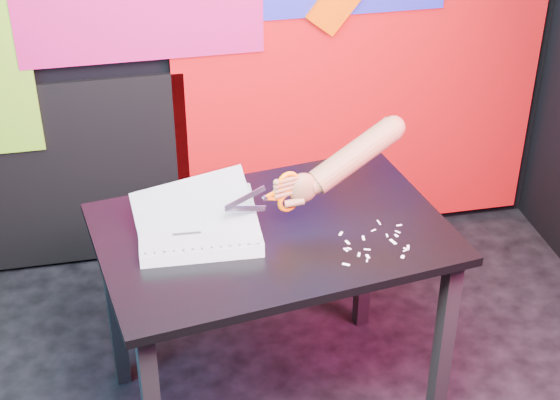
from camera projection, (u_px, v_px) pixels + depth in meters
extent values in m
cube|color=red|center=(362.00, 63.00, 3.58)|extent=(1.60, 0.02, 1.60)
cube|color=black|center=(33.00, 180.00, 3.55)|extent=(1.30, 0.02, 0.85)
cube|color=#242424|center=(114.00, 303.00, 3.01)|extent=(0.06, 0.06, 0.72)
cube|color=#242424|center=(443.00, 348.00, 2.81)|extent=(0.06, 0.06, 0.72)
cube|color=#242424|center=(365.00, 248.00, 3.29)|extent=(0.06, 0.06, 0.72)
cube|color=black|center=(273.00, 234.00, 2.71)|extent=(1.18, 0.88, 0.03)
cube|color=white|center=(199.00, 232.00, 2.65)|extent=(0.38, 0.29, 0.04)
cube|color=silver|center=(199.00, 226.00, 2.64)|extent=(0.38, 0.29, 0.00)
cube|color=silver|center=(199.00, 224.00, 2.64)|extent=(0.37, 0.27, 0.11)
cube|color=silver|center=(195.00, 216.00, 2.64)|extent=(0.38, 0.23, 0.20)
cylinder|color=black|center=(145.00, 254.00, 2.51)|extent=(0.01, 0.01, 0.00)
cylinder|color=black|center=(155.00, 253.00, 2.52)|extent=(0.01, 0.01, 0.00)
cylinder|color=black|center=(164.00, 252.00, 2.52)|extent=(0.01, 0.01, 0.00)
cylinder|color=black|center=(174.00, 251.00, 2.52)|extent=(0.01, 0.01, 0.00)
cylinder|color=black|center=(183.00, 250.00, 2.53)|extent=(0.01, 0.01, 0.00)
cylinder|color=black|center=(193.00, 249.00, 2.53)|extent=(0.01, 0.01, 0.00)
cylinder|color=black|center=(202.00, 248.00, 2.54)|extent=(0.01, 0.01, 0.00)
cylinder|color=black|center=(212.00, 247.00, 2.54)|extent=(0.01, 0.01, 0.00)
cylinder|color=black|center=(221.00, 247.00, 2.54)|extent=(0.01, 0.01, 0.00)
cylinder|color=black|center=(230.00, 246.00, 2.55)|extent=(0.01, 0.01, 0.00)
cylinder|color=black|center=(240.00, 245.00, 2.55)|extent=(0.01, 0.01, 0.00)
cylinder|color=black|center=(249.00, 244.00, 2.56)|extent=(0.01, 0.01, 0.00)
cylinder|color=black|center=(258.00, 243.00, 2.56)|extent=(0.01, 0.01, 0.00)
cylinder|color=black|center=(143.00, 209.00, 2.72)|extent=(0.01, 0.01, 0.00)
cylinder|color=black|center=(152.00, 208.00, 2.73)|extent=(0.01, 0.01, 0.00)
cylinder|color=black|center=(161.00, 207.00, 2.73)|extent=(0.01, 0.01, 0.00)
cylinder|color=black|center=(170.00, 206.00, 2.73)|extent=(0.01, 0.01, 0.00)
cylinder|color=black|center=(178.00, 206.00, 2.74)|extent=(0.01, 0.01, 0.00)
cylinder|color=black|center=(187.00, 205.00, 2.74)|extent=(0.01, 0.01, 0.00)
cylinder|color=black|center=(196.00, 204.00, 2.75)|extent=(0.01, 0.01, 0.00)
cylinder|color=black|center=(204.00, 203.00, 2.75)|extent=(0.01, 0.01, 0.00)
cylinder|color=black|center=(213.00, 203.00, 2.75)|extent=(0.01, 0.01, 0.00)
cylinder|color=black|center=(222.00, 202.00, 2.76)|extent=(0.01, 0.01, 0.00)
cylinder|color=black|center=(230.00, 201.00, 2.76)|extent=(0.01, 0.01, 0.00)
cylinder|color=black|center=(239.00, 200.00, 2.76)|extent=(0.01, 0.01, 0.00)
cylinder|color=black|center=(248.00, 200.00, 2.77)|extent=(0.01, 0.01, 0.00)
cube|color=black|center=(169.00, 219.00, 2.67)|extent=(0.07, 0.01, 0.00)
cube|color=black|center=(204.00, 220.00, 2.67)|extent=(0.05, 0.01, 0.00)
cube|color=black|center=(187.00, 233.00, 2.60)|extent=(0.09, 0.02, 0.00)
cube|color=#AFB4D4|center=(245.00, 198.00, 2.58)|extent=(0.13, 0.04, 0.05)
cube|color=#AFB4D4|center=(245.00, 208.00, 2.60)|extent=(0.13, 0.04, 0.05)
cylinder|color=#AFB4D4|center=(265.00, 198.00, 2.62)|extent=(0.02, 0.02, 0.01)
cube|color=#FC6703|center=(272.00, 198.00, 2.63)|extent=(0.05, 0.02, 0.02)
cube|color=#FC6703|center=(272.00, 194.00, 2.62)|extent=(0.05, 0.02, 0.02)
torus|color=#FC6703|center=(288.00, 182.00, 2.63)|extent=(0.07, 0.03, 0.07)
torus|color=#FC6703|center=(288.00, 201.00, 2.66)|extent=(0.07, 0.03, 0.07)
ellipsoid|color=brown|center=(303.00, 188.00, 2.67)|extent=(0.10, 0.06, 0.10)
cylinder|color=brown|center=(288.00, 193.00, 2.65)|extent=(0.08, 0.04, 0.02)
cylinder|color=brown|center=(288.00, 188.00, 2.64)|extent=(0.07, 0.04, 0.02)
cylinder|color=brown|center=(288.00, 183.00, 2.63)|extent=(0.07, 0.04, 0.02)
cylinder|color=brown|center=(288.00, 179.00, 2.62)|extent=(0.06, 0.03, 0.02)
cylinder|color=brown|center=(294.00, 202.00, 2.66)|extent=(0.06, 0.02, 0.03)
cylinder|color=brown|center=(316.00, 183.00, 2.68)|extent=(0.07, 0.08, 0.07)
cylinder|color=brown|center=(355.00, 155.00, 2.70)|extent=(0.32, 0.16, 0.21)
sphere|color=brown|center=(393.00, 128.00, 2.72)|extent=(0.08, 0.08, 0.08)
cube|color=white|center=(363.00, 238.00, 2.66)|extent=(0.01, 0.02, 0.00)
cube|color=white|center=(393.00, 242.00, 2.64)|extent=(0.02, 0.03, 0.00)
cube|color=white|center=(367.00, 261.00, 2.56)|extent=(0.01, 0.01, 0.00)
cube|color=white|center=(368.00, 256.00, 2.58)|extent=(0.01, 0.02, 0.00)
cube|color=white|center=(346.00, 250.00, 2.61)|extent=(0.01, 0.02, 0.00)
cube|color=white|center=(406.00, 250.00, 2.61)|extent=(0.02, 0.01, 0.00)
cube|color=white|center=(396.00, 235.00, 2.67)|extent=(0.01, 0.02, 0.00)
cube|color=white|center=(399.00, 225.00, 2.72)|extent=(0.02, 0.01, 0.00)
cube|color=white|center=(379.00, 222.00, 2.74)|extent=(0.01, 0.03, 0.00)
cube|color=white|center=(341.00, 234.00, 2.68)|extent=(0.02, 0.02, 0.00)
cube|color=white|center=(359.00, 255.00, 2.59)|extent=(0.01, 0.02, 0.00)
cube|color=white|center=(387.00, 236.00, 2.67)|extent=(0.01, 0.02, 0.00)
cube|color=white|center=(374.00, 230.00, 2.70)|extent=(0.02, 0.01, 0.00)
cube|color=white|center=(349.00, 249.00, 2.61)|extent=(0.02, 0.01, 0.00)
cube|color=white|center=(408.00, 247.00, 2.62)|extent=(0.01, 0.02, 0.00)
cube|color=white|center=(403.00, 257.00, 2.58)|extent=(0.02, 0.02, 0.00)
cube|color=white|center=(347.00, 242.00, 2.64)|extent=(0.01, 0.02, 0.00)
cube|color=white|center=(346.00, 264.00, 2.54)|extent=(0.02, 0.02, 0.00)
cube|color=white|center=(406.00, 249.00, 2.61)|extent=(0.02, 0.02, 0.00)
cube|color=white|center=(367.00, 249.00, 2.61)|extent=(0.02, 0.01, 0.00)
cube|color=white|center=(398.00, 232.00, 2.69)|extent=(0.02, 0.02, 0.00)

